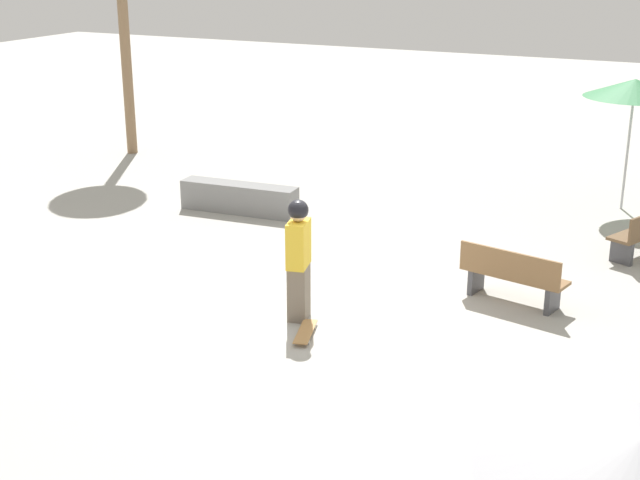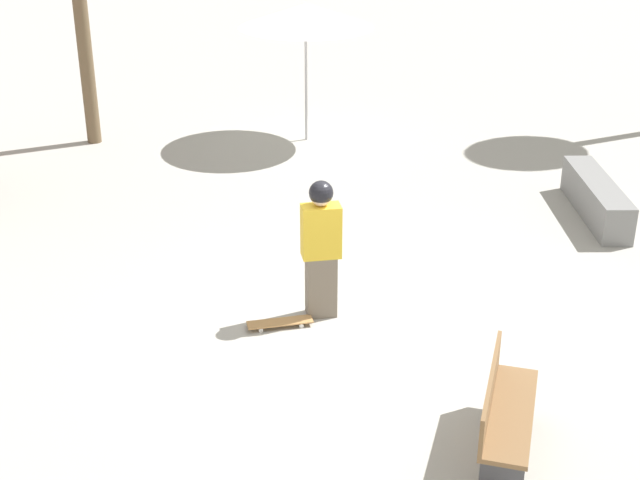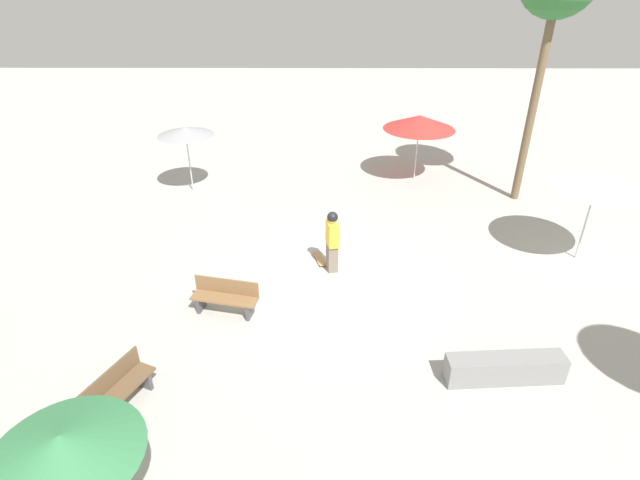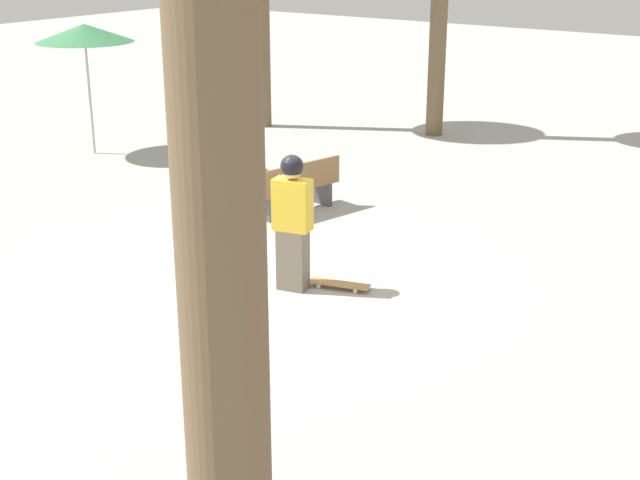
{
  "view_description": "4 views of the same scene",
  "coord_description": "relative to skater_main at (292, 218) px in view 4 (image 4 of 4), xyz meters",
  "views": [
    {
      "loc": [
        5.19,
        -10.98,
        5.18
      ],
      "look_at": [
        -0.1,
        -0.01,
        1.02
      ],
      "focal_mm": 50.0,
      "sensor_mm": 36.0,
      "label": 1
    },
    {
      "loc": [
        9.56,
        -0.04,
        5.42
      ],
      "look_at": [
        -0.73,
        -0.63,
        0.75
      ],
      "focal_mm": 50.0,
      "sensor_mm": 36.0,
      "label": 2
    },
    {
      "loc": [
        0.11,
        11.02,
        7.46
      ],
      "look_at": [
        0.17,
        -0.28,
        1.1
      ],
      "focal_mm": 28.0,
      "sensor_mm": 36.0,
      "label": 3
    },
    {
      "loc": [
        -8.59,
        -7.02,
        4.43
      ],
      "look_at": [
        -0.03,
        -0.91,
        0.69
      ],
      "focal_mm": 50.0,
      "sensor_mm": 36.0,
      "label": 4
    }
  ],
  "objects": [
    {
      "name": "skateboard",
      "position": [
        0.34,
        -0.48,
        -0.89
      ],
      "size": [
        0.41,
        0.82,
        0.07
      ],
      "rotation": [
        0.0,
        0.0,
        4.99
      ],
      "color": "#B7844C",
      "rests_on": "ground_plane"
    },
    {
      "name": "skater_main",
      "position": [
        0.0,
        0.0,
        0.0
      ],
      "size": [
        0.36,
        0.52,
        1.77
      ],
      "rotation": [
        0.0,
        0.0,
        4.94
      ],
      "color": "#726656",
      "rests_on": "ground_plane"
    },
    {
      "name": "bench_near",
      "position": [
        2.58,
        1.89,
        -0.53
      ],
      "size": [
        1.66,
        0.77,
        0.85
      ],
      "rotation": [
        0.0,
        0.0,
        6.07
      ],
      "color": "#47474C",
      "rests_on": "ground_plane"
    },
    {
      "name": "bench_far",
      "position": [
        4.12,
        4.9,
        -0.53
      ],
      "size": [
        1.05,
        1.64,
        0.85
      ],
      "rotation": [
        0.0,
        0.0,
        1.15
      ],
      "color": "#47474C",
      "rests_on": "ground_plane"
    },
    {
      "name": "shade_umbrella_green",
      "position": [
        3.36,
        7.65,
        1.46
      ],
      "size": [
        1.92,
        1.92,
        2.59
      ],
      "color": "#B7B7BC",
      "rests_on": "ground_plane"
    },
    {
      "name": "ground_plane",
      "position": [
        0.16,
        0.58,
        -0.95
      ],
      "size": [
        60.0,
        60.0,
        0.0
      ],
      "primitive_type": "plane",
      "color": "#B2AFA8"
    }
  ]
}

